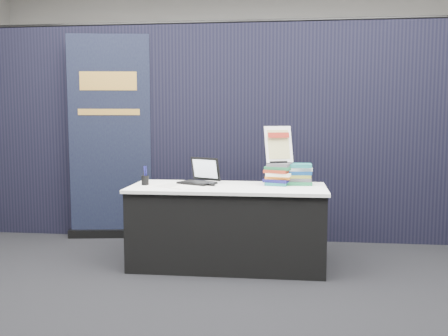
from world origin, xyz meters
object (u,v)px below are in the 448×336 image
book_stack_tall (278,174)px  book_stack_short (298,174)px  stacking_chair (290,208)px  info_sign (279,145)px  pullup_banner (110,149)px  laptop (198,177)px  display_table (227,226)px

book_stack_tall → book_stack_short: (0.19, 0.06, -0.00)m
book_stack_tall → stacking_chair: size_ratio=0.29×
book_stack_short → info_sign: 0.34m
book_stack_short → pullup_banner: bearing=160.0°
laptop → book_stack_tall: 0.77m
display_table → laptop: bearing=153.9°
book_stack_short → info_sign: (-0.19, -0.03, 0.28)m
display_table → book_stack_tall: 0.68m
book_stack_tall → stacking_chair: (0.12, 0.26, -0.37)m
laptop → book_stack_short: 0.96m
book_stack_tall → info_sign: 0.27m
book_stack_tall → stacking_chair: 0.47m
display_table → pullup_banner: bearing=147.0°
laptop → stacking_chair: laptop is taller
stacking_chair → display_table: bearing=-162.8°
info_sign → pullup_banner: 2.06m
laptop → pullup_banner: (-1.14, 0.79, 0.21)m
info_sign → book_stack_short: bearing=-13.1°
laptop → pullup_banner: bearing=172.9°
pullup_banner → book_stack_short: bearing=-28.7°
display_table → info_sign: bearing=18.3°
laptop → pullup_banner: size_ratio=0.17×
display_table → book_stack_tall: bearing=14.8°
pullup_banner → stacking_chair: size_ratio=2.62×
laptop → info_sign: bearing=27.9°
book_stack_short → pullup_banner: size_ratio=0.10×
laptop → info_sign: size_ratio=1.10×
stacking_chair → laptop: bearing=178.6°
info_sign → stacking_chair: 0.69m
pullup_banner → stacking_chair: bearing=-24.1°
stacking_chair → pullup_banner: bearing=148.4°
info_sign → display_table: bearing=177.6°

